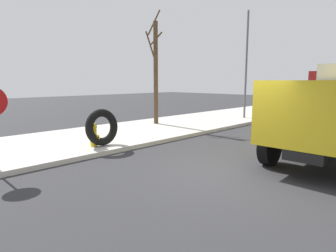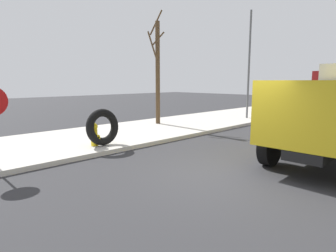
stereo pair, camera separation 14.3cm
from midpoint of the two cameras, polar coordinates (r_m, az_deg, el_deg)
ground_plane at (r=7.37m, az=10.72°, el=-10.13°), size 80.00×80.00×0.00m
sidewalk_curb at (r=12.07m, az=-15.87°, el=-2.46°), size 36.00×5.00×0.15m
fire_hydrant at (r=10.26m, az=-14.91°, el=-1.53°), size 0.26×0.60×0.81m
loose_tire at (r=10.24m, az=-13.33°, el=-0.25°), size 1.29×0.41×1.29m
bare_tree at (r=15.18m, az=-2.76°, el=10.92°), size 0.93×0.82×5.85m
street_light_pole at (r=18.22m, az=15.00°, el=11.51°), size 0.12×0.12×6.31m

